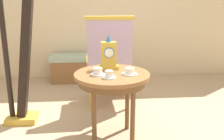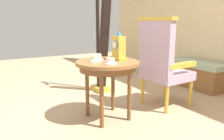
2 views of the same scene
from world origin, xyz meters
name	(u,v)px [view 1 (image 1 of 2)]	position (x,y,z in m)	size (l,w,h in m)	color
side_table	(112,81)	(0.09, 0.05, 0.58)	(0.70, 0.70, 0.66)	brown
teacup_left	(98,72)	(-0.04, -0.01, 0.69)	(0.13, 0.13, 0.07)	white
teacup_right	(109,75)	(0.05, -0.10, 0.69)	(0.12, 0.12, 0.07)	white
teacup_center	(130,72)	(0.24, -0.01, 0.69)	(0.14, 0.14, 0.06)	white
mantel_clock	(109,55)	(0.07, 0.20, 0.80)	(0.19, 0.11, 0.34)	gold
armchair	(109,61)	(0.11, 0.83, 0.59)	(0.56, 0.55, 1.14)	#B299B7
harp	(20,62)	(-0.85, 0.49, 0.69)	(0.40, 0.24, 1.71)	gold
window_bench	(82,68)	(-0.25, 1.95, 0.22)	(1.03, 0.40, 0.44)	#9EB299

